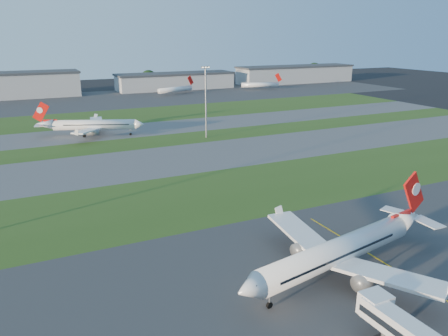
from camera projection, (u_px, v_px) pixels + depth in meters
ground at (410, 302)px, 62.08m from camera, size 700.00×700.00×0.00m
apron_near at (410, 302)px, 62.08m from camera, size 300.00×70.00×0.01m
grass_strip_a at (240, 190)px, 106.95m from camera, size 300.00×34.00×0.01m
taxiway_a at (191, 157)px, 135.42m from camera, size 300.00×32.00×0.01m
grass_strip_b at (166, 140)px, 156.99m from camera, size 300.00×18.00×0.01m
taxiway_b at (149, 129)px, 175.97m from camera, size 300.00×26.00×0.01m
grass_strip_c at (129, 116)px, 204.44m from camera, size 300.00×40.00×0.01m
apron_far at (104, 99)px, 256.21m from camera, size 400.00×80.00×0.01m
yellow_line at (434, 294)px, 64.14m from camera, size 0.25×60.00×0.02m
airliner_parked at (338, 252)px, 67.44m from camera, size 38.96×32.75×12.26m
airliner_taxiing at (94, 125)px, 162.92m from camera, size 35.40×30.03×11.64m
mini_jet_near at (175, 89)px, 276.25m from camera, size 27.46×11.91×9.48m
mini_jet_far at (260, 85)px, 301.77m from camera, size 27.94×10.34×9.48m
light_mast_centre at (206, 97)px, 157.11m from camera, size 3.20×0.70×25.80m
hangar_west at (17, 85)px, 261.32m from camera, size 71.40×23.00×15.20m
hangar_east at (175, 81)px, 303.11m from camera, size 81.60×23.00×11.20m
hangar_far_east at (295, 74)px, 344.01m from camera, size 96.90×23.00×13.20m
tree_mid_west at (60, 84)px, 281.64m from camera, size 9.90×9.90×10.80m
tree_mid_east at (149, 78)px, 308.66m from camera, size 11.55×11.55×12.60m
tree_east at (244, 75)px, 338.03m from camera, size 10.45×10.45×11.40m
tree_far_east at (314, 70)px, 369.94m from camera, size 12.65×12.65×13.80m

